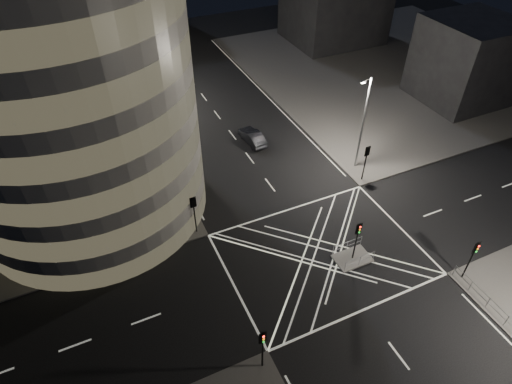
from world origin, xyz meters
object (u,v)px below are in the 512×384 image
traffic_signal_nr (473,254)px  traffic_signal_fr (366,157)px  street_lamp_left_near (165,152)px  sedan (252,137)px  traffic_signal_island (358,235)px  street_lamp_right_far (363,121)px  central_island (352,258)px  traffic_signal_fl (194,208)px  traffic_signal_nl (263,343)px  street_lamp_left_far (124,71)px

traffic_signal_nr → traffic_signal_fr: bearing=90.0°
traffic_signal_fr → street_lamp_left_near: 19.14m
traffic_signal_nr → street_lamp_left_near: 26.32m
traffic_signal_nr → sedan: 25.62m
traffic_signal_island → sedan: traffic_signal_island is taller
sedan → street_lamp_right_far: bearing=128.4°
traffic_signal_fr → traffic_signal_nr: (0.00, -13.60, 0.00)m
central_island → traffic_signal_nr: traffic_signal_nr is taller
traffic_signal_fl → street_lamp_left_near: street_lamp_left_near is taller
central_island → street_lamp_right_far: (7.44, 10.50, 5.47)m
traffic_signal_nl → street_lamp_right_far: size_ratio=0.40×
central_island → street_lamp_right_far: 13.98m
traffic_signal_nl → traffic_signal_nr: (17.60, 0.00, 0.00)m
sedan → street_lamp_left_near: bearing=23.3°
traffic_signal_island → street_lamp_left_near: size_ratio=0.40×
sedan → traffic_signal_nr: bearing=102.6°
traffic_signal_fl → street_lamp_left_far: size_ratio=0.40×
traffic_signal_nl → street_lamp_left_far: street_lamp_left_far is taller
street_lamp_left_far → sedan: street_lamp_left_far is taller
central_island → traffic_signal_fl: bearing=142.5°
traffic_signal_nl → street_lamp_left_far: bearing=91.0°
traffic_signal_nr → sedan: bearing=106.6°
traffic_signal_fl → traffic_signal_nr: size_ratio=1.00×
street_lamp_left_far → central_island: bearing=-70.0°
central_island → traffic_signal_nl: traffic_signal_nl is taller
traffic_signal_island → street_lamp_right_far: size_ratio=0.40×
traffic_signal_fl → traffic_signal_island: 13.62m
traffic_signal_fl → traffic_signal_island: same height
traffic_signal_island → street_lamp_right_far: (7.44, 10.50, 2.63)m
traffic_signal_nl → traffic_signal_nr: same height
street_lamp_left_near → street_lamp_left_far: (0.00, 18.00, 0.00)m
traffic_signal_island → street_lamp_left_far: bearing=110.0°
traffic_signal_fl → traffic_signal_fr: same height
central_island → traffic_signal_fl: size_ratio=0.75×
street_lamp_left_far → street_lamp_right_far: (18.87, -21.00, 0.00)m
central_island → traffic_signal_nr: bearing=-37.9°
traffic_signal_fr → street_lamp_left_far: (-18.24, 23.20, 2.63)m
traffic_signal_nl → traffic_signal_nr: 17.60m
central_island → street_lamp_left_near: street_lamp_left_near is taller
central_island → traffic_signal_nl: 12.36m
traffic_signal_fr → traffic_signal_island: same height
traffic_signal_nr → street_lamp_right_far: (0.64, 15.80, 2.63)m
street_lamp_right_far → traffic_signal_island: bearing=-125.3°
traffic_signal_nl → street_lamp_right_far: street_lamp_right_far is taller
street_lamp_left_near → street_lamp_left_far: bearing=90.0°
traffic_signal_nl → street_lamp_left_near: 18.99m
central_island → street_lamp_left_far: size_ratio=0.30×
traffic_signal_island → street_lamp_left_far: size_ratio=0.40×
sedan → traffic_signal_island: bearing=87.4°
traffic_signal_nr → traffic_signal_island: bearing=142.1°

